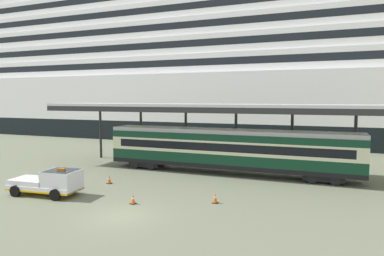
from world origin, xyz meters
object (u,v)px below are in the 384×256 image
traffic_cone_near (109,179)px  traffic_cone_mid (215,198)px  service_truck (51,182)px  train_carriage (228,149)px  traffic_cone_far (133,199)px  cruise_ship (214,62)px

traffic_cone_near → traffic_cone_mid: bearing=-10.9°
service_truck → traffic_cone_near: 4.81m
traffic_cone_near → traffic_cone_mid: traffic_cone_near is taller
train_carriage → traffic_cone_mid: (1.57, -8.92, -1.97)m
traffic_cone_mid → traffic_cone_far: traffic_cone_mid is taller
traffic_cone_mid → traffic_cone_far: (-5.00, -2.12, -0.02)m
train_carriage → service_truck: 15.21m
traffic_cone_mid → service_truck: bearing=-167.7°
train_carriage → traffic_cone_mid: 9.26m
service_truck → traffic_cone_far: service_truck is taller
cruise_ship → traffic_cone_far: size_ratio=225.30×
cruise_ship → traffic_cone_mid: (13.04, -41.21, -13.50)m
train_carriage → traffic_cone_mid: bearing=-80.0°
service_truck → traffic_cone_near: size_ratio=7.71×
traffic_cone_near → traffic_cone_far: size_ratio=1.06×
cruise_ship → service_truck: size_ratio=27.62×
traffic_cone_mid → traffic_cone_near: bearing=169.1°
service_truck → traffic_cone_mid: bearing=12.3°
service_truck → train_carriage: bearing=48.9°
service_truck → traffic_cone_mid: size_ratio=7.79×
service_truck → traffic_cone_mid: service_truck is taller
train_carriage → service_truck: train_carriage is taller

